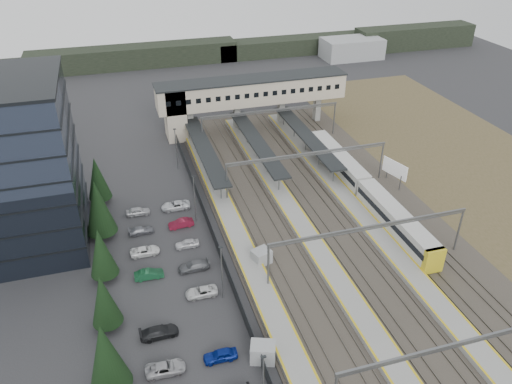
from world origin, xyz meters
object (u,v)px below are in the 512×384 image
object	(u,v)px
relay_cabin_far	(261,257)
footbridge	(239,95)
relay_cabin_near	(263,352)
train	(365,189)
billboard	(395,170)

from	to	relation	value
relay_cabin_far	footbridge	world-z (taller)	footbridge
relay_cabin_near	footbridge	world-z (taller)	footbridge
relay_cabin_far	train	bearing A→B (deg)	27.34
footbridge	train	bearing A→B (deg)	-70.04
relay_cabin_near	billboard	size ratio (longest dim) A/B	0.61
relay_cabin_near	relay_cabin_far	xyz separation A→B (m)	(4.73, 15.87, -0.01)
relay_cabin_near	train	distance (m)	37.45
relay_cabin_far	billboard	xyz separation A→B (m)	(28.52, 14.20, 1.90)
relay_cabin_near	footbridge	xyz separation A→B (m)	(13.75, 60.76, 6.80)
relay_cabin_far	footbridge	xyz separation A→B (m)	(9.02, 44.89, 6.81)
footbridge	train	distance (m)	36.50
footbridge	relay_cabin_near	bearing A→B (deg)	-102.75
relay_cabin_near	billboard	world-z (taller)	billboard
footbridge	relay_cabin_far	bearing A→B (deg)	-101.36
relay_cabin_near	footbridge	bearing A→B (deg)	77.25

